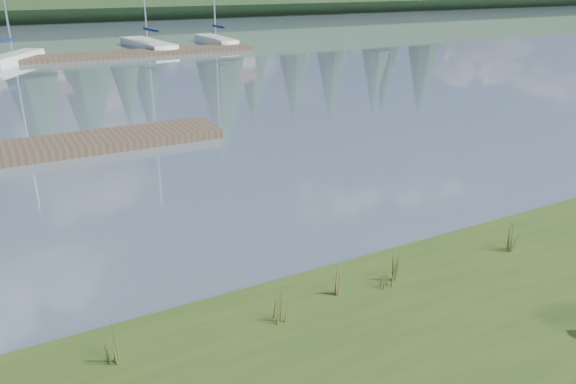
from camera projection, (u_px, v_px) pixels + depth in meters
ground at (25, 62)px, 34.53m from camera, size 200.00×200.00×0.00m
dock_far at (59, 58)px, 35.37m from camera, size 26.00×2.20×0.30m
sailboat_bg_2 at (18, 57)px, 34.55m from camera, size 4.31×6.07×9.70m
sailboat_bg_3 at (144, 43)px, 41.65m from camera, size 2.30×8.72×12.60m
sailboat_bg_4 at (213, 39)px, 44.11m from camera, size 1.50×6.97×10.35m
weed_0 at (282, 305)px, 7.91m from camera, size 0.17×0.14×0.59m
weed_1 at (336, 280)px, 8.60m from camera, size 0.17×0.14×0.52m
weed_2 at (393, 266)px, 8.97m from camera, size 0.17×0.14×0.58m
weed_3 at (111, 345)px, 6.99m from camera, size 0.17×0.14×0.65m
weed_4 at (388, 278)px, 8.79m from camera, size 0.17×0.14×0.39m
weed_5 at (515, 238)px, 9.92m from camera, size 0.17×0.14×0.61m
mud_lip at (221, 314)px, 8.62m from camera, size 60.00×0.50×0.14m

